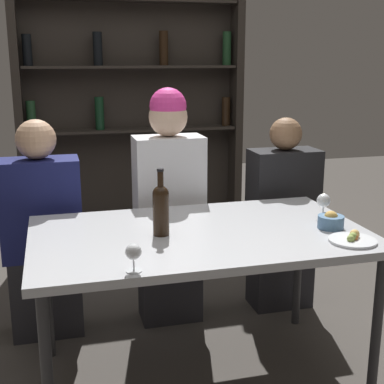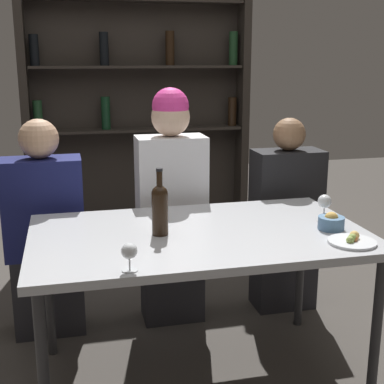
% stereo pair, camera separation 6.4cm
% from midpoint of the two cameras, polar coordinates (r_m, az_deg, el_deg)
% --- Properties ---
extents(ground_plane, '(10.00, 10.00, 0.00)m').
position_cam_midpoint_polar(ground_plane, '(2.72, 0.05, -19.13)').
color(ground_plane, '#47423D').
extents(dining_table, '(1.49, 0.88, 0.74)m').
position_cam_midpoint_polar(dining_table, '(2.41, 0.05, -5.49)').
color(dining_table, '#B7BABF').
rests_on(dining_table, ground_plane).
extents(wine_rack_wall, '(1.73, 0.21, 2.16)m').
position_cam_midpoint_polar(wine_rack_wall, '(4.21, -6.85, 8.88)').
color(wine_rack_wall, '#28231E').
rests_on(wine_rack_wall, ground_plane).
extents(wine_bottle, '(0.07, 0.07, 0.30)m').
position_cam_midpoint_polar(wine_bottle, '(2.32, -4.11, -1.66)').
color(wine_bottle, black).
rests_on(wine_bottle, dining_table).
extents(wine_glass_0, '(0.06, 0.06, 0.13)m').
position_cam_midpoint_polar(wine_glass_0, '(2.59, 13.18, -1.00)').
color(wine_glass_0, silver).
rests_on(wine_glass_0, dining_table).
extents(wine_glass_1, '(0.06, 0.06, 0.11)m').
position_cam_midpoint_polar(wine_glass_1, '(1.95, -7.21, -6.47)').
color(wine_glass_1, silver).
rests_on(wine_glass_1, dining_table).
extents(food_plate_0, '(0.20, 0.20, 0.05)m').
position_cam_midpoint_polar(food_plate_0, '(2.35, 16.03, -4.87)').
color(food_plate_0, silver).
rests_on(food_plate_0, dining_table).
extents(snack_bowl, '(0.12, 0.12, 0.08)m').
position_cam_midpoint_polar(snack_bowl, '(2.50, 13.88, -3.02)').
color(snack_bowl, '#4C7299').
rests_on(snack_bowl, dining_table).
extents(seated_person_left, '(0.41, 0.22, 1.19)m').
position_cam_midpoint_polar(seated_person_left, '(2.98, -16.22, -4.65)').
color(seated_person_left, '#26262B').
rests_on(seated_person_left, ground_plane).
extents(seated_person_center, '(0.38, 0.22, 1.34)m').
position_cam_midpoint_polar(seated_person_center, '(3.01, -3.02, -1.89)').
color(seated_person_center, '#26262B').
rests_on(seated_person_center, ground_plane).
extents(seated_person_right, '(0.40, 0.22, 1.16)m').
position_cam_midpoint_polar(seated_person_right, '(3.25, 9.03, -3.04)').
color(seated_person_right, '#26262B').
rests_on(seated_person_right, ground_plane).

